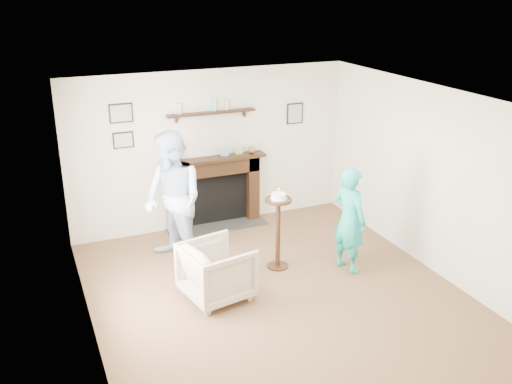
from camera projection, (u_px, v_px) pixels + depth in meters
ground at (277, 295)px, 7.23m from camera, size 5.00×5.00×0.00m
room_shell at (256, 158)px, 7.25m from camera, size 4.54×5.02×2.52m
armchair at (218, 296)px, 7.19m from camera, size 0.92×0.90×0.72m
man at (177, 261)px, 8.08m from camera, size 0.99×1.11×1.89m
woman at (346, 269)px, 7.89m from camera, size 0.48×0.61×1.47m
pedestal_table at (278, 219)px, 7.69m from camera, size 0.36×0.36×1.16m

